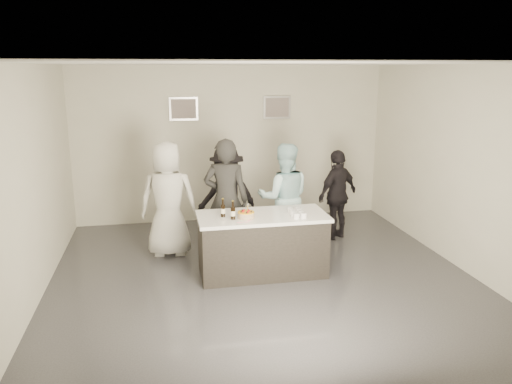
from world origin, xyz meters
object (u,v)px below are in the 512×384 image
Objects in this scene: beer_bottle_a at (223,208)px; beer_bottle_b at (233,210)px; person_main_black at (226,200)px; person_guest_right at (337,195)px; person_guest_left at (168,199)px; cake at (246,215)px; person_main_blue at (284,198)px; bar_counter at (262,244)px; person_guest_back at (227,194)px.

beer_bottle_a is 0.19m from beer_bottle_b.
person_guest_right is (2.05, 0.60, -0.17)m from person_main_black.
person_guest_left reaches higher than beer_bottle_b.
person_main_blue is (0.81, 1.01, -0.05)m from cake.
cake is at bearing 118.24° from person_main_black.
bar_counter is 1.74m from person_guest_left.
beer_bottle_a is at bearing 95.41° from person_main_black.
person_guest_left reaches higher than beer_bottle_a.
cake is 0.21m from beer_bottle_b.
person_main_blue reaches higher than beer_bottle_a.
person_main_black is at bearing 66.11° from person_guest_back.
person_guest_right is (2.19, 1.31, -0.24)m from beer_bottle_a.
beer_bottle_b is at bearing -162.68° from bar_counter.
beer_bottle_b is (-0.45, -0.14, 0.58)m from bar_counter.
person_guest_left is at bearing 141.05° from bar_counter.
bar_counter is 1.65m from person_guest_back.
person_guest_back is at bearing -29.86° from person_main_blue.
beer_bottle_b is 0.86m from person_main_black.
person_guest_left reaches higher than person_guest_right.
bar_counter is at bearing 22.69° from cake.
person_guest_right is (1.62, 1.31, 0.34)m from bar_counter.
bar_counter is 1.13× the size of person_guest_back.
beer_bottle_b is 0.14× the size of person_guest_left.
person_guest_back is (-1.92, 0.27, 0.04)m from person_guest_right.
person_guest_left is 1.17× the size of person_guest_right.
person_guest_back is at bearing 100.57° from bar_counter.
person_guest_right is at bearing 39.03° from bar_counter.
person_guest_left reaches higher than bar_counter.
person_guest_right is at bearing 35.11° from beer_bottle_b.
person_main_black is at bearing 101.62° from cake.
bar_counter is 0.98m from person_main_black.
person_guest_back is (-0.85, 0.68, -0.07)m from person_main_blue.
cake is at bearing 60.28° from person_main_blue.
person_main_blue reaches higher than bar_counter.
person_main_black reaches higher than bar_counter.
beer_bottle_a is (-0.57, 0.01, 0.58)m from bar_counter.
person_guest_right is at bearing -147.06° from person_main_black.
cake is 0.15× the size of person_guest_right.
person_guest_back reaches higher than beer_bottle_a.
beer_bottle_b is 1.74m from person_guest_back.
person_main_black is (-0.43, 0.72, 0.51)m from bar_counter.
bar_counter is 1.15m from person_main_blue.
person_guest_back is (0.13, 0.87, -0.13)m from person_main_black.
cake is 0.84m from person_main_black.
person_main_blue is at bearing 46.29° from beer_bottle_b.
person_guest_left is 1.14m from person_guest_back.
beer_bottle_a and beer_bottle_b have the same top height.
beer_bottle_b is at bearing 55.18° from person_main_blue.
person_main_black is at bearing 120.77° from bar_counter.
beer_bottle_a is 0.73m from person_main_black.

